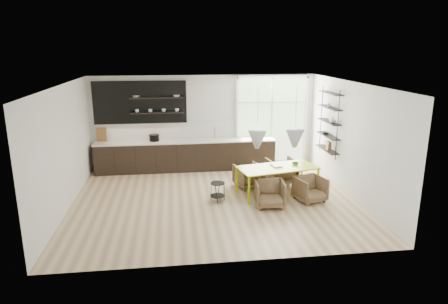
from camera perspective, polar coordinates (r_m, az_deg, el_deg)
room at (r=10.81m, az=1.06°, el=2.65°), size 7.02×6.01×2.91m
kitchen_run at (r=12.45m, az=-5.85°, el=0.13°), size 5.54×0.69×2.75m
right_shelving at (r=11.57m, az=14.79°, el=3.94°), size 0.26×1.22×1.90m
dining_table at (r=10.39m, az=7.65°, el=-2.41°), size 2.16×1.31×0.74m
armchair_back_left at (r=10.98m, az=3.52°, el=-3.37°), size 0.86×0.87×0.63m
armchair_back_right at (r=11.37m, az=8.22°, el=-2.66°), size 0.87×0.89×0.71m
armchair_front_left at (r=9.70m, az=6.54°, el=-5.93°), size 0.73×0.75×0.64m
armchair_front_right at (r=10.19m, az=12.22°, el=-5.20°), size 0.83×0.84×0.62m
wire_stool at (r=9.97m, az=-0.92°, el=-5.33°), size 0.38×0.38×0.48m
table_book at (r=10.40m, az=6.93°, el=-1.98°), size 0.29×0.35×0.03m
table_bowl at (r=10.66m, az=10.15°, el=-1.62°), size 0.24×0.24×0.06m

